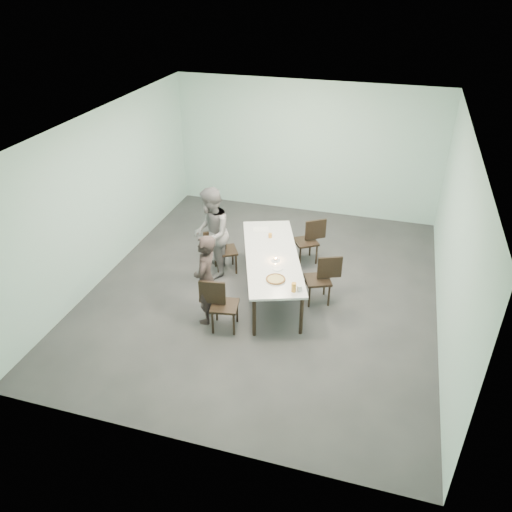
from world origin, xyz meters
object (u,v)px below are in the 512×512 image
(diner_far, at_px, (211,233))
(amber_tumbler, at_px, (270,235))
(chair_near_right, at_px, (323,276))
(side_plate, at_px, (277,268))
(pizza, at_px, (276,279))
(beer_glass, at_px, (294,287))
(chair_near_left, at_px, (219,302))
(chair_far_left, at_px, (221,248))
(chair_far_right, at_px, (310,238))
(tealight, at_px, (275,259))
(water_tumbler, at_px, (299,288))
(table, at_px, (272,258))
(diner_near, at_px, (206,280))

(diner_far, bearing_deg, amber_tumbler, 92.18)
(chair_near_right, distance_m, side_plate, 0.84)
(pizza, distance_m, beer_glass, 0.41)
(pizza, distance_m, amber_tumbler, 1.43)
(chair_near_left, relative_size, chair_far_left, 1.00)
(chair_far_right, bearing_deg, tealight, 44.15)
(chair_near_right, xyz_separation_m, side_plate, (-0.71, -0.37, 0.25))
(chair_far_left, relative_size, chair_far_right, 1.00)
(chair_near_left, bearing_deg, water_tumbler, 4.79)
(table, relative_size, chair_near_left, 3.16)
(chair_near_left, height_order, amber_tumbler, chair_near_left)
(diner_far, distance_m, pizza, 1.78)
(table, relative_size, amber_tumbler, 34.39)
(diner_far, bearing_deg, diner_near, -0.33)
(chair_far_right, height_order, diner_near, diner_near)
(chair_far_right, xyz_separation_m, diner_far, (-1.65, -0.99, 0.36))
(table, bearing_deg, water_tumbler, -53.68)
(chair_near_right, height_order, diner_far, diner_far)
(diner_far, bearing_deg, chair_near_right, 65.00)
(chair_far_left, relative_size, beer_glass, 5.80)
(diner_far, xyz_separation_m, water_tumbler, (1.89, -1.18, -0.07))
(chair_far_right, xyz_separation_m, beer_glass, (0.16, -2.22, 0.32))
(beer_glass, bearing_deg, water_tumbler, 30.37)
(chair_far_right, xyz_separation_m, water_tumbler, (0.24, -2.17, 0.29))
(side_plate, bearing_deg, water_tumbler, -47.41)
(chair_far_right, height_order, side_plate, chair_far_right)
(table, relative_size, chair_far_left, 3.16)
(chair_near_right, xyz_separation_m, tealight, (-0.81, -0.12, 0.27))
(chair_near_right, relative_size, tealight, 15.54)
(pizza, height_order, side_plate, pizza)
(pizza, bearing_deg, water_tumbler, -22.53)
(diner_near, relative_size, side_plate, 8.61)
(water_tumbler, bearing_deg, pizza, 157.47)
(chair_far_right, bearing_deg, chair_far_left, -3.30)
(tealight, bearing_deg, side_plate, -68.43)
(table, xyz_separation_m, diner_near, (-0.80, -1.08, 0.08))
(table, xyz_separation_m, diner_far, (-1.21, 0.25, 0.17))
(chair_near_left, relative_size, water_tumbler, 9.67)
(diner_near, xyz_separation_m, side_plate, (1.00, 0.68, -0.02))
(table, height_order, chair_near_left, chair_near_left)
(side_plate, bearing_deg, chair_near_left, -131.48)
(diner_near, distance_m, diner_far, 1.40)
(table, distance_m, pizza, 0.80)
(beer_glass, bearing_deg, chair_far_left, 140.91)
(side_plate, bearing_deg, chair_near_right, 27.20)
(chair_near_left, distance_m, diner_near, 0.41)
(chair_near_left, bearing_deg, amber_tumbler, 70.40)
(chair_near_left, height_order, pizza, chair_near_left)
(table, relative_size, pizza, 8.09)
(chair_near_left, height_order, water_tumbler, chair_near_left)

